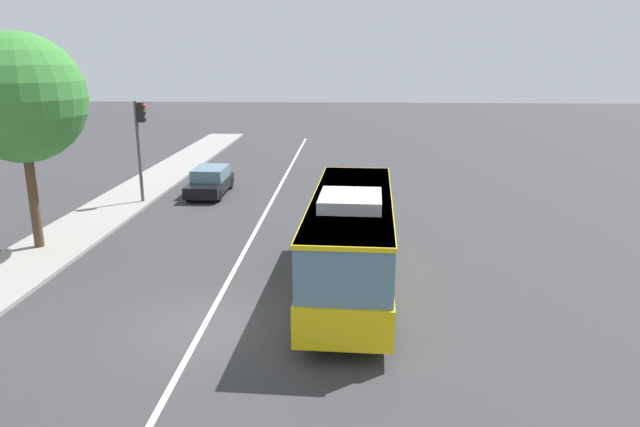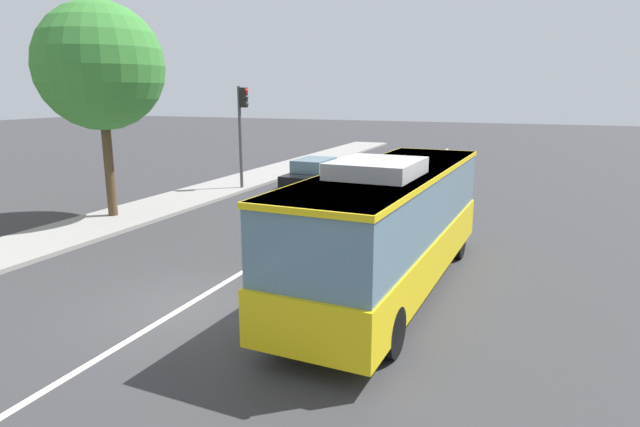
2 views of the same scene
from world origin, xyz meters
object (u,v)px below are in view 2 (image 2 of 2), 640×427
Objects in this scene: traffic_light_mid_block at (242,120)px; street_tree_kerbside_centre at (100,67)px; transit_bus at (391,221)px; sedan_black_ahead at (313,173)px.

street_tree_kerbside_centre reaches higher than traffic_light_mid_block.
street_tree_kerbside_centre is (-7.42, 1.67, 2.28)m from traffic_light_mid_block.
transit_bus is 15.21m from traffic_light_mid_block.
traffic_light_mid_block is at bearing 46.60° from transit_bus.
traffic_light_mid_block is (10.83, 10.54, 1.75)m from transit_bus.
sedan_black_ahead is 4.61m from traffic_light_mid_block.
transit_bus is 1.94× the size of traffic_light_mid_block.
traffic_light_mid_block is 0.63× the size of street_tree_kerbside_centre.
sedan_black_ahead is 0.87× the size of traffic_light_mid_block.
transit_bus is at bearing -42.71° from traffic_light_mid_block.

